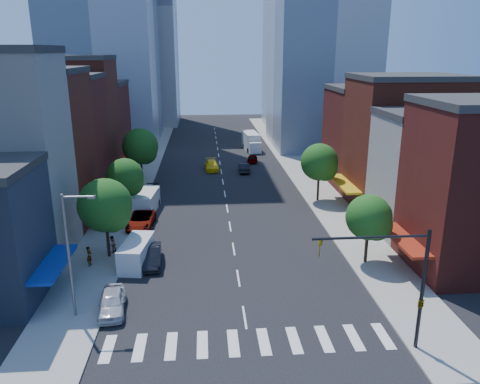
% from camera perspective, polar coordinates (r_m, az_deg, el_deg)
% --- Properties ---
extents(ground, '(220.00, 220.00, 0.00)m').
position_cam_1_polar(ground, '(34.42, 0.56, -15.02)').
color(ground, black).
rests_on(ground, ground).
extents(sidewalk_left, '(5.00, 120.00, 0.15)m').
position_cam_1_polar(sidewalk_left, '(72.12, -12.21, 1.93)').
color(sidewalk_left, gray).
rests_on(sidewalk_left, ground).
extents(sidewalk_right, '(5.00, 120.00, 0.15)m').
position_cam_1_polar(sidewalk_right, '(73.02, 7.62, 2.35)').
color(sidewalk_right, gray).
rests_on(sidewalk_right, ground).
extents(crosswalk, '(19.00, 3.00, 0.01)m').
position_cam_1_polar(crosswalk, '(31.92, 1.06, -17.85)').
color(crosswalk, silver).
rests_on(crosswalk, ground).
extents(bldg_left_2, '(12.00, 9.00, 16.00)m').
position_cam_1_polar(bldg_left_2, '(53.88, -24.42, 4.46)').
color(bldg_left_2, '#5B2215').
rests_on(bldg_left_2, ground).
extents(bldg_left_3, '(12.00, 8.00, 15.00)m').
position_cam_1_polar(bldg_left_3, '(61.88, -21.80, 5.72)').
color(bldg_left_3, '#551A15').
rests_on(bldg_left_3, ground).
extents(bldg_left_4, '(12.00, 9.00, 17.00)m').
position_cam_1_polar(bldg_left_4, '(69.78, -19.90, 7.89)').
color(bldg_left_4, '#5B2215').
rests_on(bldg_left_4, ground).
extents(bldg_left_5, '(12.00, 10.00, 13.00)m').
position_cam_1_polar(bldg_left_5, '(79.17, -18.01, 7.56)').
color(bldg_left_5, '#551A15').
rests_on(bldg_left_5, ground).
extents(bldg_right_1, '(12.00, 8.00, 12.00)m').
position_cam_1_polar(bldg_right_1, '(51.49, 22.99, 1.82)').
color(bldg_right_1, beige).
rests_on(bldg_right_1, ground).
extents(bldg_right_2, '(12.00, 10.00, 15.00)m').
position_cam_1_polar(bldg_right_2, '(59.09, 19.25, 5.51)').
color(bldg_right_2, '#5B2215').
rests_on(bldg_right_2, ground).
extents(bldg_right_3, '(12.00, 10.00, 13.00)m').
position_cam_1_polar(bldg_right_3, '(68.38, 15.90, 6.38)').
color(bldg_right_3, '#551A15').
rests_on(bldg_right_3, ground).
extents(tower_far_w, '(18.00, 18.00, 56.00)m').
position_cam_1_polar(tower_far_w, '(125.45, -12.33, 20.99)').
color(tower_far_w, '#9EA5AD').
rests_on(tower_far_w, ground).
extents(traffic_signal, '(7.24, 2.24, 8.00)m').
position_cam_1_polar(traffic_signal, '(30.98, 20.40, -11.20)').
color(traffic_signal, black).
rests_on(traffic_signal, sidewalk_right).
extents(streetlight, '(2.25, 0.25, 9.00)m').
position_cam_1_polar(streetlight, '(34.03, -19.92, -6.49)').
color(streetlight, slate).
rests_on(streetlight, sidewalk_left).
extents(tree_left_near, '(4.80, 4.80, 7.30)m').
position_cam_1_polar(tree_left_near, '(43.09, -15.95, -1.81)').
color(tree_left_near, black).
rests_on(tree_left_near, sidewalk_left).
extents(tree_left_mid, '(4.20, 4.20, 6.65)m').
position_cam_1_polar(tree_left_mid, '(53.55, -13.72, 1.60)').
color(tree_left_mid, black).
rests_on(tree_left_mid, sidewalk_left).
extents(tree_left_far, '(5.00, 5.00, 7.75)m').
position_cam_1_polar(tree_left_far, '(66.89, -11.94, 5.31)').
color(tree_left_far, black).
rests_on(tree_left_far, sidewalk_left).
extents(tree_right_near, '(4.00, 4.00, 6.20)m').
position_cam_1_polar(tree_right_near, '(42.07, 15.64, -3.21)').
color(tree_right_near, black).
rests_on(tree_right_near, sidewalk_right).
extents(tree_right_far, '(4.60, 4.60, 7.20)m').
position_cam_1_polar(tree_right_far, '(58.39, 9.81, 3.43)').
color(tree_right_far, black).
rests_on(tree_right_far, sidewalk_right).
extents(parked_car_front, '(2.29, 4.73, 1.56)m').
position_cam_1_polar(parked_car_front, '(35.89, -15.35, -12.80)').
color(parked_car_front, silver).
rests_on(parked_car_front, ground).
extents(parked_car_second, '(2.05, 5.01, 1.62)m').
position_cam_1_polar(parked_car_second, '(42.41, -10.79, -7.63)').
color(parked_car_second, black).
rests_on(parked_car_second, ground).
extents(parked_car_third, '(2.85, 5.71, 1.55)m').
position_cam_1_polar(parked_car_third, '(51.18, -11.96, -3.40)').
color(parked_car_third, '#999999').
rests_on(parked_car_third, ground).
extents(parked_car_rear, '(1.97, 4.71, 1.36)m').
position_cam_1_polar(parked_car_rear, '(61.22, -10.74, -0.05)').
color(parked_car_rear, black).
rests_on(parked_car_rear, ground).
extents(cargo_van_near, '(2.78, 5.47, 2.23)m').
position_cam_1_polar(cargo_van_near, '(42.38, -12.54, -7.33)').
color(cargo_van_near, silver).
rests_on(cargo_van_near, ground).
extents(cargo_van_far, '(2.72, 5.65, 2.32)m').
position_cam_1_polar(cargo_van_far, '(56.05, -11.34, -1.17)').
color(cargo_van_far, white).
rests_on(cargo_van_far, ground).
extents(taxi, '(2.27, 5.24, 1.50)m').
position_cam_1_polar(taxi, '(74.34, -3.45, 3.27)').
color(taxi, yellow).
rests_on(taxi, ground).
extents(traffic_car_oncoming, '(1.60, 4.40, 1.44)m').
position_cam_1_polar(traffic_car_oncoming, '(72.84, 0.50, 2.99)').
color(traffic_car_oncoming, black).
rests_on(traffic_car_oncoming, ground).
extents(traffic_car_far, '(2.13, 4.17, 1.36)m').
position_cam_1_polar(traffic_car_far, '(79.39, 1.53, 4.12)').
color(traffic_car_far, '#999999').
rests_on(traffic_car_far, ground).
extents(box_truck, '(3.08, 8.25, 3.25)m').
position_cam_1_polar(box_truck, '(89.31, 1.40, 6.11)').
color(box_truck, silver).
rests_on(box_truck, ground).
extents(pedestrian_near, '(0.47, 0.68, 1.79)m').
position_cam_1_polar(pedestrian_near, '(43.09, -17.89, -7.44)').
color(pedestrian_near, '#999999').
rests_on(pedestrian_near, sidewalk_left).
extents(pedestrian_far, '(0.89, 0.97, 1.61)m').
position_cam_1_polar(pedestrian_far, '(45.22, -15.33, -6.16)').
color(pedestrian_far, '#999999').
rests_on(pedestrian_far, sidewalk_left).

